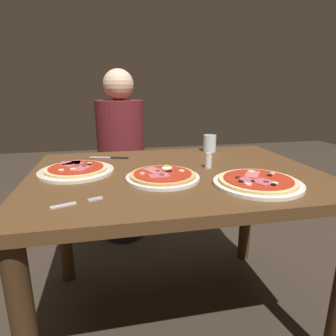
% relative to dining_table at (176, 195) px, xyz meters
% --- Properties ---
extents(ground_plane, '(8.00, 8.00, 0.00)m').
position_rel_dining_table_xyz_m(ground_plane, '(0.00, 0.00, -0.61)').
color(ground_plane, '#382D23').
extents(dining_table, '(1.20, 0.89, 0.72)m').
position_rel_dining_table_xyz_m(dining_table, '(0.00, 0.00, 0.00)').
color(dining_table, brown).
rests_on(dining_table, ground).
extents(pizza_foreground, '(0.28, 0.28, 0.05)m').
position_rel_dining_table_xyz_m(pizza_foreground, '(-0.08, -0.09, 0.12)').
color(pizza_foreground, white).
rests_on(pizza_foreground, dining_table).
extents(pizza_across_left, '(0.31, 0.31, 0.03)m').
position_rel_dining_table_xyz_m(pizza_across_left, '(-0.41, 0.06, 0.12)').
color(pizza_across_left, silver).
rests_on(pizza_across_left, dining_table).
extents(pizza_across_right, '(0.32, 0.32, 0.03)m').
position_rel_dining_table_xyz_m(pizza_across_right, '(0.25, -0.23, 0.12)').
color(pizza_across_right, white).
rests_on(pizza_across_right, dining_table).
extents(water_glass_near, '(0.07, 0.07, 0.09)m').
position_rel_dining_table_xyz_m(water_glass_near, '(0.27, 0.34, 0.15)').
color(water_glass_near, silver).
rests_on(water_glass_near, dining_table).
extents(fork, '(0.15, 0.07, 0.00)m').
position_rel_dining_table_xyz_m(fork, '(-0.39, -0.28, 0.11)').
color(fork, silver).
rests_on(fork, dining_table).
extents(knife, '(0.19, 0.08, 0.01)m').
position_rel_dining_table_xyz_m(knife, '(-0.26, 0.29, 0.11)').
color(knife, silver).
rests_on(knife, dining_table).
extents(salt_shaker, '(0.03, 0.03, 0.07)m').
position_rel_dining_table_xyz_m(salt_shaker, '(0.15, 0.03, 0.14)').
color(salt_shaker, white).
rests_on(salt_shaker, dining_table).
extents(diner_person, '(0.32, 0.32, 1.18)m').
position_rel_dining_table_xyz_m(diner_person, '(-0.19, 0.84, -0.05)').
color(diner_person, black).
rests_on(diner_person, ground).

